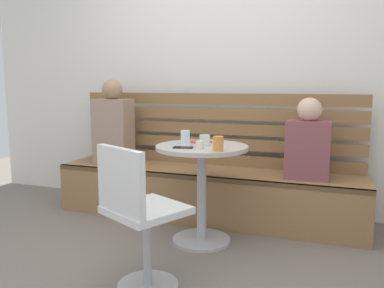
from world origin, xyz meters
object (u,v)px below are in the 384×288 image
white_chair (137,213)px  cup_water_clear (185,138)px  booth_bench (205,194)px  phone_on_table (183,147)px  plate_small (201,141)px  person_adult (113,126)px  cup_glass_short (205,140)px  person_child_left (308,143)px  cup_tumbler_orange (218,144)px  cafe_table (202,175)px  cup_espresso_small (200,145)px

white_chair → cup_water_clear: 0.85m
booth_bench → phone_on_table: size_ratio=19.29×
white_chair → plate_small: 1.00m
person_adult → cup_glass_short: bearing=-24.9°
person_child_left → cup_tumbler_orange: (-0.54, -0.69, 0.07)m
cafe_table → phone_on_table: 0.29m
cup_espresso_small → plate_small: size_ratio=0.33×
cup_glass_short → cup_water_clear: bearing=-172.9°
cup_tumbler_orange → cup_espresso_small: size_ratio=1.79×
cup_glass_short → white_chair: bearing=-99.5°
person_child_left → white_chair: bearing=-122.4°
plate_small → phone_on_table: size_ratio=1.21×
cup_espresso_small → phone_on_table: 0.12m
cup_water_clear → cup_espresso_small: size_ratio=1.96×
cup_tumbler_orange → cup_espresso_small: 0.15m
booth_bench → person_child_left: bearing=-1.3°
phone_on_table → cup_espresso_small: bearing=-99.6°
cup_tumbler_orange → cup_espresso_small: (-0.15, 0.05, -0.02)m
booth_bench → person_adult: 1.07m
cafe_table → white_chair: bearing=-97.8°
person_child_left → phone_on_table: person_child_left is taller
booth_bench → white_chair: 1.35m
white_chair → person_adult: (-0.93, 1.30, 0.33)m
cafe_table → person_adult: person_adult is taller
cup_espresso_small → person_child_left: bearing=43.3°
cup_espresso_small → plate_small: cup_espresso_small is taller
cup_tumbler_orange → cup_glass_short: size_ratio=1.25×
cup_espresso_small → cup_water_clear: bearing=141.3°
booth_bench → cup_espresso_small: cup_espresso_small is taller
cup_water_clear → person_adult: bearing=150.9°
cup_tumbler_orange → cup_water_clear: bearing=150.6°
cafe_table → person_adult: bearing=154.8°
plate_small → phone_on_table: bearing=-95.4°
cup_water_clear → cup_tumbler_orange: bearing=-29.4°
booth_bench → cup_tumbler_orange: cup_tumbler_orange is taller
person_adult → cup_espresso_small: (1.08, -0.64, -0.03)m
cup_water_clear → phone_on_table: 0.15m
person_child_left → plate_small: person_child_left is taller
cup_tumbler_orange → phone_on_table: cup_tumbler_orange is taller
cafe_table → cup_glass_short: 0.26m
cup_espresso_small → booth_bench: bearing=104.6°
booth_bench → phone_on_table: phone_on_table is taller
person_child_left → person_adult: bearing=-179.8°
cup_glass_short → cafe_table: bearing=171.4°
cup_tumbler_orange → cup_espresso_small: cup_tumbler_orange is taller
cup_water_clear → cup_glass_short: bearing=7.1°
cafe_table → cup_tumbler_orange: bearing=-46.7°
person_child_left → plate_small: (-0.78, -0.35, 0.02)m
white_chair → person_child_left: size_ratio=1.32×
white_chair → cup_water_clear: size_ratio=7.73×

